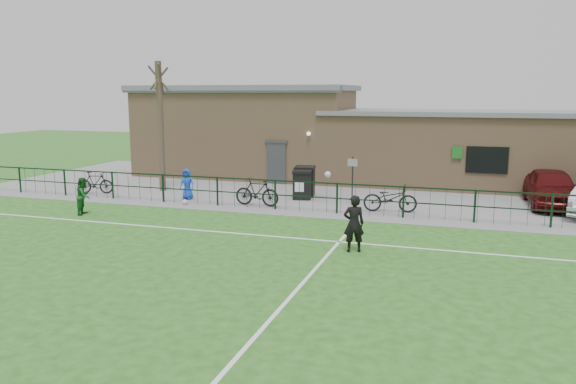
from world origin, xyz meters
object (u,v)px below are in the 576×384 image
(wheelie_bin_right, at_px, (305,182))
(car_maroon, at_px, (551,188))
(sign_post, at_px, (352,181))
(bicycle_b, at_px, (95,183))
(bicycle_d, at_px, (257,192))
(bare_tree, at_px, (160,127))
(outfield_player, at_px, (84,196))
(ball_ground, at_px, (185,202))
(wheelie_bin_left, at_px, (302,185))
(spectator_child, at_px, (187,184))
(bicycle_e, at_px, (390,198))

(wheelie_bin_right, xyz_separation_m, car_maroon, (10.15, 0.80, 0.15))
(sign_post, bearing_deg, bicycle_b, -175.20)
(wheelie_bin_right, distance_m, bicycle_d, 3.01)
(bare_tree, xyz_separation_m, wheelie_bin_right, (6.81, 0.67, -2.36))
(wheelie_bin_right, xyz_separation_m, outfield_player, (-6.96, -6.19, 0.07))
(wheelie_bin_right, height_order, car_maroon, car_maroon)
(bare_tree, bearing_deg, bicycle_b, -145.68)
(bicycle_d, bearing_deg, ball_ground, 104.74)
(sign_post, xyz_separation_m, outfield_player, (-9.38, -4.81, -0.31))
(bicycle_d, bearing_deg, bicycle_b, 89.35)
(bare_tree, xyz_separation_m, wheelie_bin_left, (6.88, -0.01, -2.39))
(car_maroon, bearing_deg, bicycle_b, -172.38)
(bare_tree, height_order, spectator_child, bare_tree)
(bicycle_d, height_order, bicycle_e, bicycle_d)
(car_maroon, distance_m, bicycle_d, 11.93)
(wheelie_bin_left, relative_size, ball_ground, 4.98)
(bicycle_b, xyz_separation_m, spectator_child, (4.67, 0.04, 0.16))
(sign_post, relative_size, bicycle_d, 1.06)
(bicycle_b, xyz_separation_m, outfield_player, (2.34, -3.83, 0.19))
(wheelie_bin_left, bearing_deg, bicycle_d, -135.35)
(bare_tree, bearing_deg, bicycle_e, -8.44)
(bare_tree, bearing_deg, car_maroon, 4.94)
(car_maroon, xyz_separation_m, bicycle_d, (-11.39, -3.55, -0.20))
(outfield_player, bearing_deg, wheelie_bin_right, -63.64)
(outfield_player, bearing_deg, bare_tree, -16.91)
(car_maroon, xyz_separation_m, outfield_player, (-17.11, -6.99, -0.08))
(bare_tree, bearing_deg, wheelie_bin_left, -0.07)
(bare_tree, distance_m, outfield_player, 5.99)
(wheelie_bin_right, distance_m, car_maroon, 10.18)
(spectator_child, bearing_deg, bare_tree, 140.85)
(wheelie_bin_right, xyz_separation_m, bicycle_e, (4.09, -2.28, -0.09))
(car_maroon, height_order, bicycle_b, car_maroon)
(bicycle_e, relative_size, spectator_child, 1.53)
(outfield_player, bearing_deg, ball_ground, -60.32)
(outfield_player, height_order, ball_ground, outfield_player)
(bicycle_e, bearing_deg, bicycle_d, 87.39)
(sign_post, bearing_deg, ball_ground, -162.92)
(bicycle_d, relative_size, outfield_player, 1.33)
(bare_tree, xyz_separation_m, spectator_child, (2.17, -1.66, -2.31))
(bicycle_b, height_order, ball_ground, bicycle_b)
(car_maroon, height_order, bicycle_e, car_maroon)
(wheelie_bin_left, relative_size, bicycle_e, 0.57)
(bicycle_d, xyz_separation_m, ball_ground, (-2.94, -0.66, -0.47))
(bicycle_d, bearing_deg, car_maroon, -70.64)
(bicycle_d, distance_m, outfield_player, 6.68)
(wheelie_bin_left, relative_size, bicycle_d, 0.62)
(bicycle_b, xyz_separation_m, bicycle_d, (8.06, -0.38, 0.07))
(wheelie_bin_right, relative_size, car_maroon, 0.28)
(sign_post, relative_size, spectator_child, 1.50)
(wheelie_bin_left, xyz_separation_m, wheelie_bin_right, (-0.08, 0.67, 0.04))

